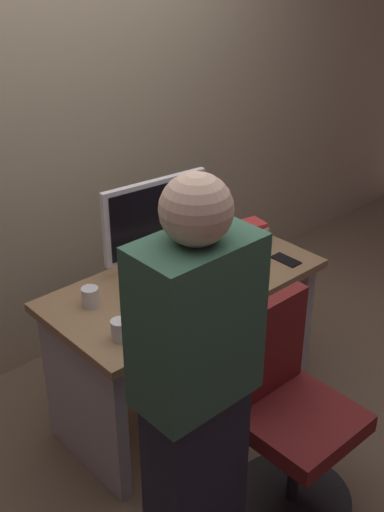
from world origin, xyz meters
TOP-DOWN VIEW (x-y plane):
  - ground_plane at (0.00, 0.00)m, footprint 9.00×9.00m
  - wall_back at (0.00, 0.92)m, footprint 6.40×0.10m
  - desk at (0.00, 0.00)m, footprint 1.31×0.65m
  - office_chair at (-0.07, -0.71)m, footprint 0.52×0.52m
  - person_at_desk at (-0.58, -0.71)m, footprint 0.40×0.24m
  - monitor at (-0.03, 0.17)m, footprint 0.54×0.16m
  - keyboard at (-0.11, -0.14)m, footprint 0.43×0.15m
  - mouse at (0.16, -0.13)m, footprint 0.06×0.10m
  - cup_near_keyboard at (-0.50, -0.17)m, footprint 0.07×0.07m
  - cup_by_monitor at (-0.44, 0.12)m, footprint 0.08×0.08m
  - book_stack at (0.50, 0.07)m, footprint 0.19×0.16m
  - cell_phone at (0.49, -0.19)m, footprint 0.07×0.14m

SIDE VIEW (x-z plane):
  - ground_plane at x=0.00m, z-range 0.00..0.00m
  - office_chair at x=-0.07m, z-range -0.04..0.90m
  - desk at x=0.00m, z-range 0.13..0.89m
  - cell_phone at x=0.49m, z-range 0.75..0.76m
  - keyboard at x=-0.11m, z-range 0.75..0.77m
  - mouse at x=0.16m, z-range 0.75..0.79m
  - cup_by_monitor at x=-0.44m, z-range 0.75..0.84m
  - cup_near_keyboard at x=-0.50m, z-range 0.75..0.84m
  - book_stack at x=0.50m, z-range 0.75..0.86m
  - person_at_desk at x=-0.58m, z-range 0.02..1.66m
  - monitor at x=-0.03m, z-range 0.78..1.24m
  - wall_back at x=0.00m, z-range 0.00..3.00m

